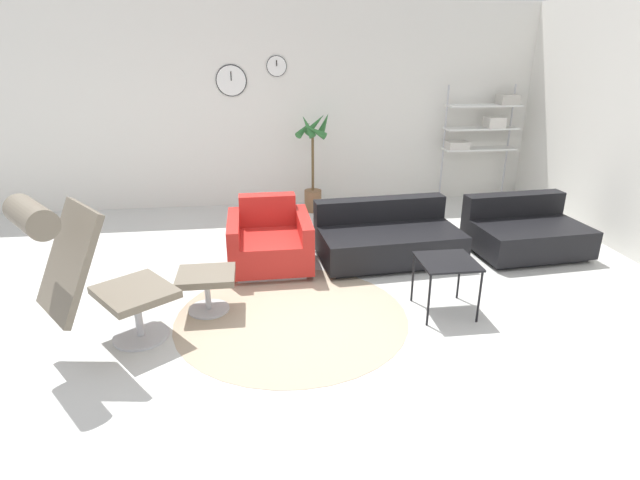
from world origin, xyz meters
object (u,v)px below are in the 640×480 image
at_px(lounge_chair, 83,263).
at_px(couch_second, 525,233).
at_px(armchair_red, 270,243).
at_px(potted_plant, 314,165).
at_px(side_table, 447,265).
at_px(ottoman, 207,282).
at_px(couch_low, 387,239).
at_px(shelf_unit, 485,125).

xyz_separation_m(lounge_chair, couch_second, (4.24, 1.52, -0.53)).
bearing_deg(couch_second, armchair_red, -3.88).
bearing_deg(lounge_chair, potted_plant, 112.01).
height_order(lounge_chair, side_table, lounge_chair).
bearing_deg(ottoman, armchair_red, 57.48).
height_order(side_table, potted_plant, potted_plant).
xyz_separation_m(ottoman, side_table, (2.06, -0.28, 0.17)).
relative_size(lounge_chair, potted_plant, 0.89).
bearing_deg(couch_second, potted_plant, -44.67).
bearing_deg(couch_second, ottoman, 10.69).
distance_m(ottoman, couch_low, 2.10).
bearing_deg(lounge_chair, side_table, 59.36).
bearing_deg(couch_low, lounge_chair, 25.68).
bearing_deg(side_table, couch_second, 41.00).
relative_size(lounge_chair, ottoman, 2.56).
distance_m(armchair_red, couch_low, 1.29).
height_order(lounge_chair, couch_second, lounge_chair).
xyz_separation_m(lounge_chair, ottoman, (0.78, 0.58, -0.48)).
relative_size(ottoman, couch_low, 0.32).
bearing_deg(armchair_red, ottoman, 56.82).
distance_m(ottoman, potted_plant, 3.09).
bearing_deg(potted_plant, ottoman, -114.45).
height_order(armchair_red, side_table, armchair_red).
relative_size(ottoman, potted_plant, 0.35).
height_order(couch_second, side_table, couch_second).
height_order(side_table, shelf_unit, shelf_unit).
relative_size(side_table, shelf_unit, 0.29).
bearing_deg(ottoman, shelf_unit, 38.06).
height_order(lounge_chair, ottoman, lounge_chair).
bearing_deg(couch_low, couch_second, 174.90).
distance_m(armchair_red, potted_plant, 2.04).
relative_size(armchair_red, couch_low, 0.56).
height_order(couch_low, side_table, couch_low).
height_order(couch_low, potted_plant, potted_plant).
distance_m(armchair_red, shelf_unit, 3.93).
bearing_deg(lounge_chair, armchair_red, 100.92).
distance_m(couch_low, shelf_unit, 2.94).
relative_size(couch_low, side_table, 3.20).
xyz_separation_m(ottoman, potted_plant, (1.27, 2.79, 0.38)).
bearing_deg(shelf_unit, couch_low, -133.74).
relative_size(couch_low, shelf_unit, 0.92).
distance_m(lounge_chair, potted_plant, 3.95).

